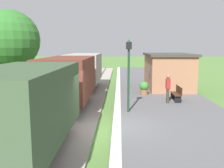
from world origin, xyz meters
name	(u,v)px	position (x,y,z in m)	size (l,w,h in m)	color
ground_plane	(107,131)	(0.00, 0.00, 0.00)	(160.00, 160.00, 0.00)	#517A38
platform_slab	(183,129)	(3.20, 0.00, 0.12)	(6.00, 60.00, 0.25)	#565659
platform_edge_stripe	(117,126)	(0.40, 0.00, 0.25)	(0.36, 60.00, 0.01)	silver
track_ballast	(52,129)	(-2.40, 0.00, 0.06)	(3.80, 60.00, 0.12)	#9E9389
rail_near	(68,127)	(-1.68, 0.00, 0.19)	(0.07, 60.00, 0.14)	slate
rail_far	(35,126)	(-3.12, 0.00, 0.19)	(0.07, 60.00, 0.14)	slate
freight_train	(68,81)	(-2.40, 3.61, 1.68)	(2.50, 19.40, 2.72)	#384C33
station_hut	(168,71)	(4.40, 9.97, 1.65)	(3.50, 5.80, 2.78)	#9E6B4C
bench_near_hut	(177,93)	(4.07, 5.05, 0.72)	(0.42, 1.50, 0.91)	#422819
person_waiting	(168,88)	(3.38, 4.43, 1.18)	(0.26, 0.39, 1.71)	#38332D
potted_planter	(144,88)	(2.24, 7.09, 0.72)	(0.64, 0.64, 0.92)	brown
lamp_post_near	(129,62)	(0.97, 2.31, 2.80)	(0.28, 0.28, 3.70)	#193823
tree_trackside_far	(10,40)	(-7.20, 7.29, 4.04)	(4.17, 4.17, 6.13)	#4C3823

